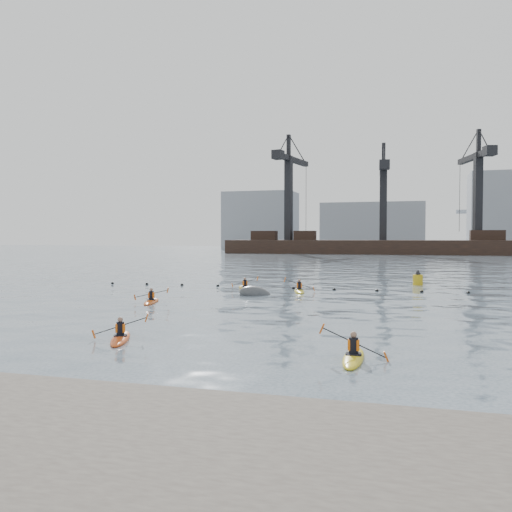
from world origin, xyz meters
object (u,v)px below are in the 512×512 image
object	(u,v)px
kayaker_2	(151,301)
kayaker_1	(353,356)
kayaker_5	(245,288)
kayaker_0	(120,337)
nav_buoy	(418,280)
kayaker_3	(299,291)
mooring_buoy	(255,295)

from	to	relation	value
kayaker_2	kayaker_1	bearing A→B (deg)	-57.01
kayaker_2	kayaker_5	bearing A→B (deg)	58.70
kayaker_0	kayaker_5	size ratio (longest dim) A/B	1.05
nav_buoy	kayaker_0	bearing A→B (deg)	-111.91
kayaker_1	kayaker_3	xyz separation A→B (m)	(-5.74, 19.86, 0.00)
kayaker_1	nav_buoy	distance (m)	27.77
mooring_buoy	nav_buoy	bearing A→B (deg)	45.25
kayaker_3	kayaker_5	bearing A→B (deg)	149.93
kayaker_5	nav_buoy	xyz separation A→B (m)	(12.20, 6.78, 0.33)
kayaker_2	kayaker_5	distance (m)	9.81
kayaker_2	kayaker_0	bearing A→B (deg)	-83.65
kayaker_3	kayaker_0	bearing A→B (deg)	-114.84
kayaker_1	kayaker_2	bearing A→B (deg)	136.80
kayaker_2	nav_buoy	size ratio (longest dim) A/B	2.18
kayaker_3	kayaker_5	xyz separation A→B (m)	(-4.26, 1.04, -0.01)
kayaker_0	kayaker_5	world-z (taller)	kayaker_0
kayaker_3	kayaker_5	distance (m)	4.39
kayaker_1	nav_buoy	world-z (taller)	nav_buoy
kayaker_0	mooring_buoy	xyz separation A→B (m)	(0.44, 16.39, -0.09)
kayaker_2	mooring_buoy	bearing A→B (deg)	36.37
kayaker_1	kayaker_2	size ratio (longest dim) A/B	1.01
kayaker_0	nav_buoy	xyz separation A→B (m)	(10.79, 26.83, 0.33)
kayaker_0	mooring_buoy	bearing A→B (deg)	65.68
kayaker_1	kayaker_5	bearing A→B (deg)	114.37
kayaker_0	kayaker_2	xyz separation A→B (m)	(-4.16, 10.63, -0.00)
kayaker_1	kayaker_5	distance (m)	23.17
kayaker_1	nav_buoy	xyz separation A→B (m)	(2.19, 27.68, 0.33)
kayaker_1	mooring_buoy	size ratio (longest dim) A/B	1.39
mooring_buoy	nav_buoy	world-z (taller)	nav_buoy
kayaker_2	kayaker_3	size ratio (longest dim) A/B	0.96
kayaker_0	kayaker_5	bearing A→B (deg)	71.26
kayaker_2	nav_buoy	xyz separation A→B (m)	(14.95, 16.20, 0.33)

